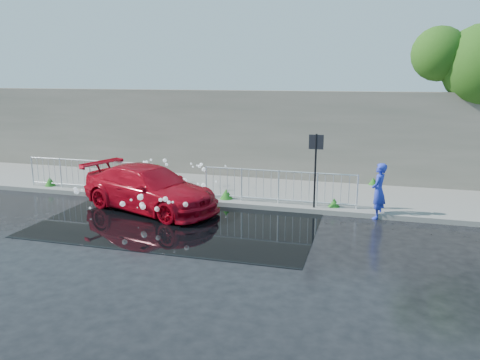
# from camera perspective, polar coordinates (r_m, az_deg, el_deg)

# --- Properties ---
(ground) EXTENTS (90.00, 90.00, 0.00)m
(ground) POSITION_cam_1_polar(r_m,az_deg,el_deg) (13.36, -11.00, -6.17)
(ground) COLOR black
(ground) RESTS_ON ground
(pavement) EXTENTS (30.00, 4.00, 0.15)m
(pavement) POSITION_cam_1_polar(r_m,az_deg,el_deg) (17.76, -3.84, -0.96)
(pavement) COLOR gray
(pavement) RESTS_ON ground
(curb) EXTENTS (30.00, 0.25, 0.16)m
(curb) POSITION_cam_1_polar(r_m,az_deg,el_deg) (15.95, -6.22, -2.58)
(curb) COLOR gray
(curb) RESTS_ON ground
(retaining_wall) EXTENTS (30.00, 0.60, 3.50)m
(retaining_wall) POSITION_cam_1_polar(r_m,az_deg,el_deg) (19.49, -1.76, 5.74)
(retaining_wall) COLOR #605D51
(retaining_wall) RESTS_ON pavement
(puddle) EXTENTS (8.00, 5.00, 0.01)m
(puddle) POSITION_cam_1_polar(r_m,az_deg,el_deg) (14.02, -7.34, -5.10)
(puddle) COLOR black
(puddle) RESTS_ON ground
(sign_post) EXTENTS (0.45, 0.06, 2.50)m
(sign_post) POSITION_cam_1_polar(r_m,az_deg,el_deg) (14.67, 9.20, 2.56)
(sign_post) COLOR black
(sign_post) RESTS_ON ground
(railing_left) EXTENTS (5.05, 0.05, 1.10)m
(railing_left) POSITION_cam_1_polar(r_m,az_deg,el_deg) (17.94, -17.81, 0.74)
(railing_left) COLOR silver
(railing_left) RESTS_ON pavement
(railing_right) EXTENTS (5.05, 0.05, 1.10)m
(railing_right) POSITION_cam_1_polar(r_m,az_deg,el_deg) (15.29, 4.71, -0.69)
(railing_right) COLOR silver
(railing_right) RESTS_ON pavement
(weeds) EXTENTS (12.17, 3.93, 0.35)m
(weeds) POSITION_cam_1_polar(r_m,az_deg,el_deg) (17.40, -5.72, -0.48)
(weeds) COLOR #1B5416
(weeds) RESTS_ON pavement
(water_spray) EXTENTS (3.63, 5.61, 1.00)m
(water_spray) POSITION_cam_1_polar(r_m,az_deg,el_deg) (15.99, -9.71, -0.44)
(water_spray) COLOR white
(water_spray) RESTS_ON ground
(red_car) EXTENTS (5.24, 3.44, 1.41)m
(red_car) POSITION_cam_1_polar(r_m,az_deg,el_deg) (15.29, -10.96, -0.99)
(red_car) COLOR #A70616
(red_car) RESTS_ON ground
(person) EXTENTS (0.57, 0.71, 1.70)m
(person) POSITION_cam_1_polar(r_m,az_deg,el_deg) (14.67, 16.54, -1.29)
(person) COLOR #2738C4
(person) RESTS_ON ground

